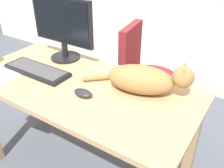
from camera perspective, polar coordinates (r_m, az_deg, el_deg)
name	(u,v)px	position (r m, az deg, el deg)	size (l,w,h in m)	color
desk	(81,100)	(1.51, -7.16, -3.61)	(1.37, 0.66, 0.73)	tan
office_chair	(144,87)	(2.11, 7.33, -0.73)	(0.48, 0.48, 0.88)	black
monitor	(62,26)	(1.70, -11.22, 12.74)	(0.48, 0.20, 0.42)	black
keyboard	(37,70)	(1.63, -16.69, 3.02)	(0.44, 0.15, 0.03)	black
cat	(145,79)	(1.33, 7.52, 1.13)	(0.60, 0.27, 0.20)	olive
computer_mouse	(83,93)	(1.33, -6.59, -2.05)	(0.11, 0.06, 0.04)	#232328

